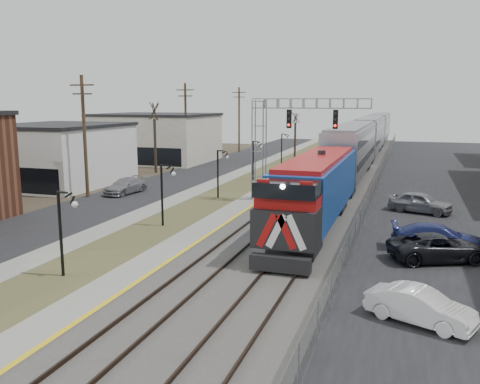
% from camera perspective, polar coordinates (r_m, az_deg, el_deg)
% --- Properties ---
extents(ground, '(160.00, 160.00, 0.00)m').
position_cam_1_polar(ground, '(16.99, -25.13, -18.76)').
color(ground, '#473D2D').
rests_on(ground, ground).
extents(street_west, '(7.00, 120.00, 0.04)m').
position_cam_1_polar(street_west, '(51.28, -7.55, 1.22)').
color(street_west, black).
rests_on(street_west, ground).
extents(sidewalk, '(2.00, 120.00, 0.08)m').
position_cam_1_polar(sidewalk, '(49.49, -2.86, 1.00)').
color(sidewalk, gray).
rests_on(sidewalk, ground).
extents(grass_median, '(4.00, 120.00, 0.06)m').
position_cam_1_polar(grass_median, '(48.50, 0.45, 0.81)').
color(grass_median, '#484B28').
rests_on(grass_median, ground).
extents(platform, '(2.00, 120.00, 0.24)m').
position_cam_1_polar(platform, '(47.66, 3.88, 0.73)').
color(platform, gray).
rests_on(platform, ground).
extents(ballast_bed, '(8.00, 120.00, 0.20)m').
position_cam_1_polar(ballast_bed, '(46.69, 9.83, 0.38)').
color(ballast_bed, '#595651').
rests_on(ballast_bed, ground).
extents(parking_lot, '(16.00, 120.00, 0.04)m').
position_cam_1_polar(parking_lot, '(46.53, 24.60, -0.54)').
color(parking_lot, black).
rests_on(parking_lot, ground).
extents(platform_edge, '(0.24, 120.00, 0.01)m').
position_cam_1_polar(platform_edge, '(47.44, 4.92, 0.82)').
color(platform_edge, gold).
rests_on(platform_edge, platform).
extents(track_near, '(1.58, 120.00, 0.15)m').
position_cam_1_polar(track_near, '(46.99, 7.43, 0.72)').
color(track_near, '#2D2119').
rests_on(track_near, ballast_bed).
extents(track_far, '(1.58, 120.00, 0.15)m').
position_cam_1_polar(track_far, '(46.47, 11.67, 0.49)').
color(track_far, '#2D2119').
rests_on(track_far, ballast_bed).
extents(train, '(3.00, 85.85, 5.33)m').
position_cam_1_polar(train, '(66.25, 13.85, 5.56)').
color(train, '#13419B').
rests_on(train, ground).
extents(signal_gantry, '(9.00, 1.07, 8.15)m').
position_cam_1_polar(signal_gantry, '(39.75, 4.55, 6.77)').
color(signal_gantry, gray).
rests_on(signal_gantry, ground).
extents(lampposts, '(0.14, 62.14, 4.00)m').
position_cam_1_polar(lampposts, '(32.90, -8.53, -0.34)').
color(lampposts, black).
rests_on(lampposts, ground).
extents(utility_poles, '(0.28, 80.28, 10.00)m').
position_cam_1_polar(utility_poles, '(43.66, -17.05, 5.89)').
color(utility_poles, '#4C3823').
rests_on(utility_poles, ground).
extents(fence, '(0.04, 120.00, 1.60)m').
position_cam_1_polar(fence, '(46.17, 15.02, 0.95)').
color(fence, gray).
rests_on(fence, ground).
extents(buildings_west, '(14.00, 67.00, 7.00)m').
position_cam_1_polar(buildings_west, '(47.28, -23.94, 3.33)').
color(buildings_west, silver).
rests_on(buildings_west, ground).
extents(bare_trees, '(12.30, 42.30, 5.95)m').
position_cam_1_polar(bare_trees, '(54.94, -6.93, 4.65)').
color(bare_trees, '#382D23').
rests_on(bare_trees, ground).
extents(car_lot_b, '(4.07, 2.72, 1.27)m').
position_cam_1_polar(car_lot_b, '(19.82, 19.55, -12.11)').
color(car_lot_b, white).
rests_on(car_lot_b, ground).
extents(car_lot_c, '(5.42, 3.99, 1.37)m').
position_cam_1_polar(car_lot_c, '(27.45, 21.40, -5.88)').
color(car_lot_c, black).
rests_on(car_lot_c, ground).
extents(car_lot_d, '(5.03, 2.42, 1.41)m').
position_cam_1_polar(car_lot_d, '(29.28, 21.36, -4.85)').
color(car_lot_d, navy).
rests_on(car_lot_d, ground).
extents(car_lot_e, '(4.71, 3.03, 1.49)m').
position_cam_1_polar(car_lot_e, '(38.58, 19.60, -1.16)').
color(car_lot_e, gray).
rests_on(car_lot_e, ground).
extents(car_street_b, '(2.42, 4.77, 1.33)m').
position_cam_1_polar(car_street_b, '(44.96, -12.74, 0.63)').
color(car_street_b, gray).
rests_on(car_street_b, ground).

